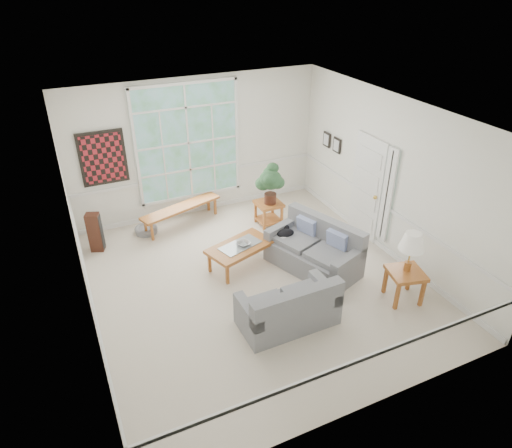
{
  "coord_description": "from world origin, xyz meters",
  "views": [
    {
      "loc": [
        -2.73,
        -5.95,
        4.95
      ],
      "look_at": [
        0.1,
        0.2,
        1.05
      ],
      "focal_mm": 32.0,
      "sensor_mm": 36.0,
      "label": 1
    }
  ],
  "objects": [
    {
      "name": "floor",
      "position": [
        0.0,
        0.0,
        -0.01
      ],
      "size": [
        5.5,
        6.0,
        0.01
      ],
      "primitive_type": "cube",
      "color": "beige",
      "rests_on": "ground"
    },
    {
      "name": "ceiling",
      "position": [
        0.0,
        0.0,
        3.0
      ],
      "size": [
        5.5,
        6.0,
        0.02
      ],
      "primitive_type": "cube",
      "color": "white",
      "rests_on": "ground"
    },
    {
      "name": "wall_back",
      "position": [
        0.0,
        3.0,
        1.5
      ],
      "size": [
        5.5,
        0.02,
        3.0
      ],
      "primitive_type": "cube",
      "color": "white",
      "rests_on": "ground"
    },
    {
      "name": "wall_front",
      "position": [
        0.0,
        -3.0,
        1.5
      ],
      "size": [
        5.5,
        0.02,
        3.0
      ],
      "primitive_type": "cube",
      "color": "white",
      "rests_on": "ground"
    },
    {
      "name": "wall_left",
      "position": [
        -2.75,
        0.0,
        1.5
      ],
      "size": [
        0.02,
        6.0,
        3.0
      ],
      "primitive_type": "cube",
      "color": "white",
      "rests_on": "ground"
    },
    {
      "name": "wall_right",
      "position": [
        2.75,
        0.0,
        1.5
      ],
      "size": [
        0.02,
        6.0,
        3.0
      ],
      "primitive_type": "cube",
      "color": "white",
      "rests_on": "ground"
    },
    {
      "name": "window_back",
      "position": [
        -0.2,
        2.96,
        1.65
      ],
      "size": [
        2.3,
        0.08,
        2.4
      ],
      "primitive_type": "cube",
      "color": "white",
      "rests_on": "wall_back"
    },
    {
      "name": "entry_door",
      "position": [
        2.71,
        0.6,
        1.05
      ],
      "size": [
        0.08,
        0.9,
        2.1
      ],
      "primitive_type": "cube",
      "color": "white",
      "rests_on": "floor"
    },
    {
      "name": "door_sidelight",
      "position": [
        2.71,
        -0.03,
        1.15
      ],
      "size": [
        0.08,
        0.26,
        1.9
      ],
      "primitive_type": "cube",
      "color": "white",
      "rests_on": "wall_right"
    },
    {
      "name": "wall_art",
      "position": [
        -1.95,
        2.95,
        1.6
      ],
      "size": [
        0.9,
        0.06,
        1.1
      ],
      "primitive_type": "cube",
      "color": "#59161A",
      "rests_on": "wall_back"
    },
    {
      "name": "wall_frame_near",
      "position": [
        2.71,
        1.75,
        1.55
      ],
      "size": [
        0.04,
        0.26,
        0.32
      ],
      "primitive_type": "cube",
      "color": "black",
      "rests_on": "wall_right"
    },
    {
      "name": "wall_frame_far",
      "position": [
        2.71,
        2.15,
        1.55
      ],
      "size": [
        0.04,
        0.26,
        0.32
      ],
      "primitive_type": "cube",
      "color": "black",
      "rests_on": "wall_right"
    },
    {
      "name": "loveseat_right",
      "position": [
        1.13,
        -0.06,
        0.46
      ],
      "size": [
        1.41,
        1.89,
        0.92
      ],
      "primitive_type": "cube",
      "rotation": [
        0.0,
        0.0,
        0.35
      ],
      "color": "slate",
      "rests_on": "floor"
    },
    {
      "name": "loveseat_front",
      "position": [
        0.0,
        -1.18,
        0.41
      ],
      "size": [
        1.51,
        0.8,
        0.81
      ],
      "primitive_type": "cube",
      "rotation": [
        0.0,
        0.0,
        0.01
      ],
      "color": "slate",
      "rests_on": "floor"
    },
    {
      "name": "coffee_table",
      "position": [
        -0.06,
        0.55,
        0.23
      ],
      "size": [
        1.36,
        1.01,
        0.45
      ],
      "primitive_type": "cube",
      "rotation": [
        0.0,
        0.0,
        0.32
      ],
      "color": "#A05824",
      "rests_on": "floor"
    },
    {
      "name": "pewter_bowl",
      "position": [
        0.01,
        0.54,
        0.49
      ],
      "size": [
        0.36,
        0.36,
        0.07
      ],
      "primitive_type": "imported",
      "rotation": [
        0.0,
        0.0,
        0.31
      ],
      "color": "#9D9DA2",
      "rests_on": "coffee_table"
    },
    {
      "name": "window_bench",
      "position": [
        -0.59,
        2.52,
        0.21
      ],
      "size": [
        1.86,
        0.92,
        0.43
      ],
      "primitive_type": "cube",
      "rotation": [
        0.0,
        0.0,
        0.32
      ],
      "color": "#A05824",
      "rests_on": "floor"
    },
    {
      "name": "end_table",
      "position": [
        1.11,
        1.75,
        0.26
      ],
      "size": [
        0.54,
        0.54,
        0.52
      ],
      "primitive_type": "cube",
      "rotation": [
        0.0,
        0.0,
        0.02
      ],
      "color": "#A05824",
      "rests_on": "floor"
    },
    {
      "name": "houseplant",
      "position": [
        1.13,
        1.71,
        0.96
      ],
      "size": [
        0.57,
        0.57,
        0.88
      ],
      "primitive_type": null,
      "rotation": [
        0.0,
        0.0,
        0.12
      ],
      "color": "#274D2C",
      "rests_on": "end_table"
    },
    {
      "name": "side_table",
      "position": [
        2.04,
        -1.47,
        0.28
      ],
      "size": [
        0.67,
        0.67,
        0.56
      ],
      "primitive_type": "cube",
      "rotation": [
        0.0,
        0.0,
        -0.24
      ],
      "color": "#A05824",
      "rests_on": "floor"
    },
    {
      "name": "table_lamp",
      "position": [
        2.07,
        -1.45,
        0.92
      ],
      "size": [
        0.54,
        0.54,
        0.71
      ],
      "primitive_type": null,
      "rotation": [
        0.0,
        0.0,
        -0.4
      ],
      "color": "white",
      "rests_on": "side_table"
    },
    {
      "name": "pet_bed",
      "position": [
        -1.38,
        2.49,
        0.07
      ],
      "size": [
        0.56,
        0.56,
        0.14
      ],
      "primitive_type": "cylinder",
      "rotation": [
        0.0,
        0.0,
        0.2
      ],
      "color": "slate",
      "rests_on": "floor"
    },
    {
      "name": "floor_speaker",
      "position": [
        -2.4,
        2.24,
        0.4
      ],
      "size": [
        0.3,
        0.27,
        0.8
      ],
      "primitive_type": "cube",
      "rotation": [
        0.0,
        0.0,
        -0.37
      ],
      "color": "#3D1D13",
      "rests_on": "floor"
    },
    {
      "name": "cat",
      "position": [
        0.83,
        0.46,
        0.55
      ],
      "size": [
        0.34,
        0.24,
        0.16
      ],
      "primitive_type": "ellipsoid",
      "rotation": [
        0.0,
        0.0,
        0.01
      ],
      "color": "black",
      "rests_on": "loveseat_right"
    }
  ]
}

